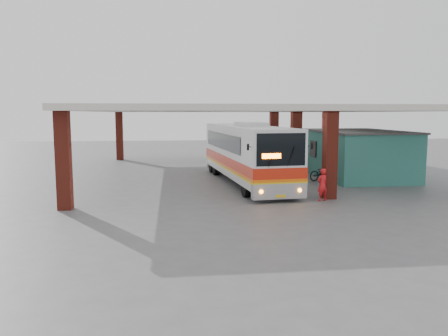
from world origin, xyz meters
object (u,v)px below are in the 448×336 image
coach_bus (246,153)px  motorcycle (323,172)px  red_chair (299,168)px  pedestrian (322,185)px

coach_bus → motorcycle: (5.00, 0.40, -1.33)m
coach_bus → red_chair: bearing=37.0°
coach_bus → pedestrian: size_ratio=8.15×
coach_bus → pedestrian: (2.75, -5.87, -1.06)m
coach_bus → red_chair: size_ratio=16.96×
pedestrian → red_chair: pedestrian is taller
coach_bus → red_chair: coach_bus is taller
motorcycle → pedestrian: pedestrian is taller
red_chair → pedestrian: bearing=-97.9°
pedestrian → red_chair: bearing=-120.2°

